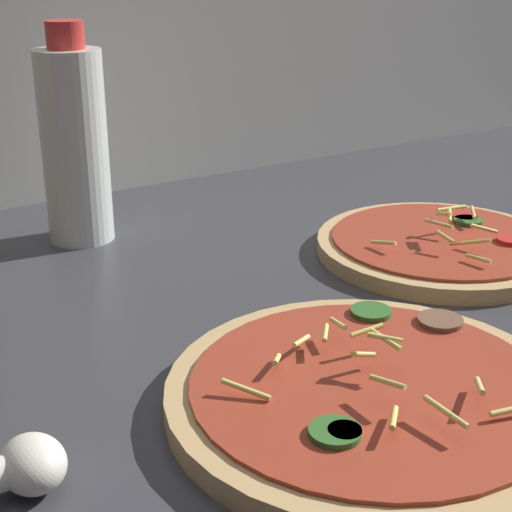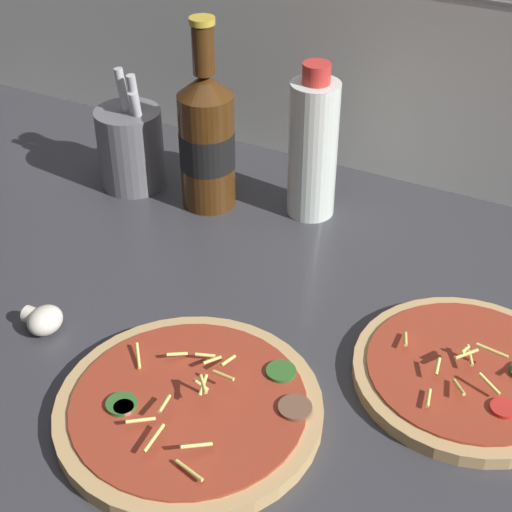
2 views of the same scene
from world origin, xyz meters
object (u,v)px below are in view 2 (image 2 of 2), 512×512
mushroom_left (43,320)px  pizza_near (189,408)px  utensil_crock (131,147)px  oil_bottle (313,147)px  beer_bottle (207,139)px  pizza_far (468,373)px

mushroom_left → pizza_near: bearing=-9.6°
pizza_near → utensil_crock: utensil_crock is taller
oil_bottle → beer_bottle: bearing=-162.5°
pizza_near → oil_bottle: 41.15cm
pizza_near → beer_bottle: 41.00cm
oil_bottle → mushroom_left: 40.72cm
pizza_near → mushroom_left: (-21.03, 3.56, 0.57)cm
pizza_far → oil_bottle: (-27.77, 22.52, 8.94)cm
pizza_near → mushroom_left: pizza_near is taller
pizza_near → oil_bottle: (-4.66, 39.91, 8.88)cm
beer_bottle → pizza_far: bearing=-23.8°
pizza_far → utensil_crock: 56.67cm
pizza_near → pizza_far: bearing=37.0°
oil_bottle → pizza_far: bearing=-39.0°
oil_bottle → utensil_crock: bearing=-169.5°
pizza_far → utensil_crock: (-53.58, 17.74, 5.12)cm
beer_bottle → mushroom_left: size_ratio=5.81×
pizza_far → oil_bottle: size_ratio=1.11×
pizza_near → utensil_crock: 46.78cm
pizza_near → beer_bottle: (-18.22, 35.64, 8.90)cm
mushroom_left → utensil_crock: bearing=106.6°
pizza_far → beer_bottle: (-41.33, 18.24, 8.96)cm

